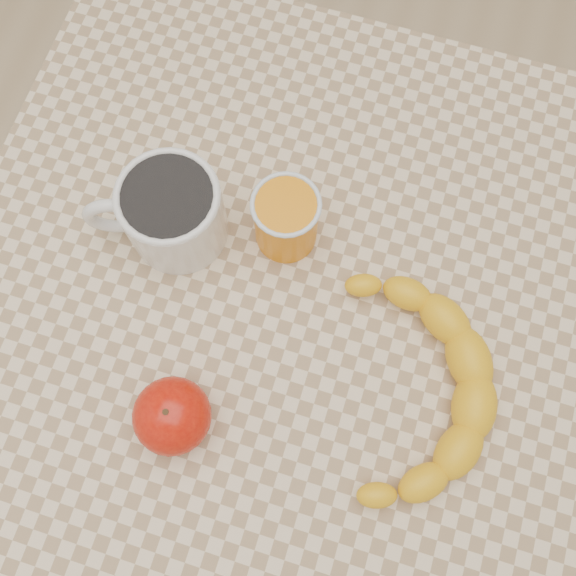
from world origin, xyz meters
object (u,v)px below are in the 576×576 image
(table, at_px, (288,312))
(apple, at_px, (172,416))
(coffee_mug, at_px, (170,212))
(banana, at_px, (414,390))
(orange_juice_glass, at_px, (286,219))

(table, relative_size, apple, 7.51)
(coffee_mug, xyz_separation_m, apple, (0.08, -0.21, -0.02))
(table, height_order, banana, banana)
(apple, bearing_deg, table, 67.34)
(table, height_order, coffee_mug, coffee_mug)
(coffee_mug, height_order, orange_juice_glass, coffee_mug)
(orange_juice_glass, xyz_separation_m, banana, (0.19, -0.14, -0.02))
(table, height_order, apple, apple)
(banana, bearing_deg, orange_juice_glass, 134.49)
(coffee_mug, xyz_separation_m, orange_juice_glass, (0.13, 0.03, -0.01))
(coffee_mug, distance_m, apple, 0.23)
(coffee_mug, distance_m, banana, 0.33)
(orange_juice_glass, distance_m, banana, 0.24)
(apple, bearing_deg, coffee_mug, 110.06)
(banana, bearing_deg, coffee_mug, 152.26)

